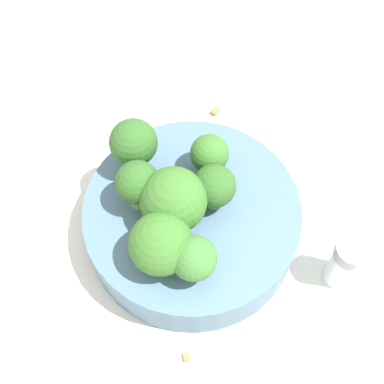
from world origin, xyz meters
The scene contains 12 objects.
ground_plane centered at (0.00, 0.00, 0.00)m, with size 3.00×3.00×0.00m, color silver.
bowl centered at (0.00, 0.00, 0.02)m, with size 0.20×0.20×0.05m, color slate.
broccoli_floret_0 centered at (0.01, 0.01, 0.08)m, with size 0.06×0.06×0.06m.
broccoli_floret_1 centered at (-0.02, -0.01, 0.08)m, with size 0.04×0.04×0.05m.
broccoli_floret_2 centered at (0.00, -0.05, 0.08)m, with size 0.04×0.04×0.05m.
broccoli_floret_3 centered at (-0.02, 0.06, 0.08)m, with size 0.04×0.04×0.05m.
broccoli_floret_4 centered at (0.01, 0.05, 0.08)m, with size 0.05×0.05×0.06m.
broccoli_floret_5 centered at (0.05, 0.01, 0.08)m, with size 0.04×0.04×0.05m.
broccoli_floret_6 centered at (0.07, -0.03, 0.08)m, with size 0.04×0.04×0.06m.
pepper_shaker centered at (-0.15, -0.01, 0.03)m, with size 0.03×0.03×0.06m.
almond_crumb_0 centered at (-0.04, 0.12, 0.00)m, with size 0.01×0.01×0.01m, color olive.
almond_crumb_1 centered at (0.03, -0.15, 0.00)m, with size 0.01×0.01×0.01m, color olive.
Camera 1 is at (-0.08, 0.22, 0.48)m, focal length 50.00 mm.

